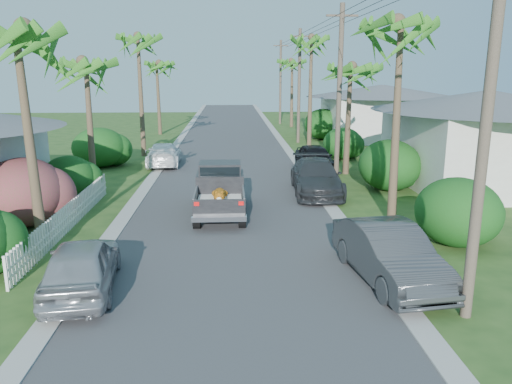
{
  "coord_description": "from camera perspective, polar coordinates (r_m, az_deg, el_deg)",
  "views": [
    {
      "loc": [
        -0.01,
        -12.68,
        5.74
      ],
      "look_at": [
        0.93,
        5.15,
        1.4
      ],
      "focal_mm": 35.0,
      "sensor_mm": 36.0,
      "label": 1
    }
  ],
  "objects": [
    {
      "name": "shrub_l_d",
      "position": [
        32.02,
        -17.49,
        4.88
      ],
      "size": [
        3.2,
        3.52,
        2.4
      ],
      "primitive_type": "ellipsoid",
      "color": "#183F12",
      "rests_on": "ground"
    },
    {
      "name": "shrub_l_b",
      "position": [
        20.72,
        -25.01,
        -0.01
      ],
      "size": [
        3.0,
        3.3,
        2.6
      ],
      "primitive_type": "ellipsoid",
      "color": "#C61C58",
      "rests_on": "ground"
    },
    {
      "name": "utility_pole_d",
      "position": [
        55.97,
        2.81,
        12.47
      ],
      "size": [
        1.6,
        0.26,
        9.0
      ],
      "color": "brown",
      "rests_on": "ground"
    },
    {
      "name": "pickup_truck",
      "position": [
        20.7,
        -4.11,
        0.42
      ],
      "size": [
        1.98,
        5.12,
        2.06
      ],
      "color": "black",
      "rests_on": "ground"
    },
    {
      "name": "parked_car_lf",
      "position": [
        31.56,
        -10.48,
        4.24
      ],
      "size": [
        2.16,
        4.89,
        1.4
      ],
      "primitive_type": "imported",
      "rotation": [
        0.0,
        0.0,
        3.18
      ],
      "color": "white",
      "rests_on": "ground"
    },
    {
      "name": "shrub_r_a",
      "position": [
        18.02,
        22.11,
        -2.12
      ],
      "size": [
        2.8,
        3.08,
        2.3
      ],
      "primitive_type": "ellipsoid",
      "color": "#183F12",
      "rests_on": "ground"
    },
    {
      "name": "picket_fence",
      "position": [
        19.84,
        -20.48,
        -2.53
      ],
      "size": [
        0.1,
        11.0,
        1.0
      ],
      "primitive_type": "cube",
      "color": "white",
      "rests_on": "ground"
    },
    {
      "name": "house_right_far",
      "position": [
        44.76,
        14.06,
        8.62
      ],
      "size": [
        9.0,
        8.0,
        4.6
      ],
      "color": "silver",
      "rests_on": "ground"
    },
    {
      "name": "parked_car_ln",
      "position": [
        14.08,
        -19.29,
        -7.95
      ],
      "size": [
        2.28,
        4.51,
        1.47
      ],
      "primitive_type": "imported",
      "rotation": [
        0.0,
        0.0,
        3.27
      ],
      "color": "#A4A5AB",
      "rests_on": "ground"
    },
    {
      "name": "palm_r_c",
      "position": [
        39.24,
        6.38,
        17.04
      ],
      "size": [
        4.4,
        4.4,
        9.4
      ],
      "color": "brown",
      "rests_on": "ground"
    },
    {
      "name": "palm_r_d",
      "position": [
        53.09,
        4.17,
        14.7
      ],
      "size": [
        4.4,
        4.4,
        8.0
      ],
      "color": "brown",
      "rests_on": "ground"
    },
    {
      "name": "utility_pole_b",
      "position": [
        26.31,
        9.48,
        11.0
      ],
      "size": [
        1.6,
        0.26,
        9.0
      ],
      "color": "brown",
      "rests_on": "ground"
    },
    {
      "name": "curb_left",
      "position": [
        38.35,
        -9.43,
        4.91
      ],
      "size": [
        0.6,
        100.0,
        0.06
      ],
      "primitive_type": "cube",
      "color": "#A5A39E",
      "rests_on": "ground"
    },
    {
      "name": "shrub_l_c",
      "position": [
        24.32,
        -20.64,
        1.54
      ],
      "size": [
        2.4,
        2.64,
        2.0
      ],
      "primitive_type": "ellipsoid",
      "color": "#183F12",
      "rests_on": "ground"
    },
    {
      "name": "road",
      "position": [
        38.11,
        -2.97,
        4.99
      ],
      "size": [
        8.0,
        100.0,
        0.02
      ],
      "primitive_type": "cube",
      "color": "#38383A",
      "rests_on": "ground"
    },
    {
      "name": "utility_pole_a",
      "position": [
        12.11,
        24.79,
        7.03
      ],
      "size": [
        1.6,
        0.26,
        9.0
      ],
      "color": "brown",
      "rests_on": "ground"
    },
    {
      "name": "house_right_near",
      "position": [
        28.12,
        24.69,
        5.23
      ],
      "size": [
        8.0,
        9.0,
        4.8
      ],
      "color": "silver",
      "rests_on": "ground"
    },
    {
      "name": "palm_l_a",
      "position": [
        16.9,
        -25.61,
        16.44
      ],
      "size": [
        4.4,
        4.4,
        8.2
      ],
      "color": "brown",
      "rests_on": "ground"
    },
    {
      "name": "shrub_r_d",
      "position": [
        43.65,
        7.65,
        7.7
      ],
      "size": [
        3.2,
        3.52,
        2.6
      ],
      "primitive_type": "ellipsoid",
      "color": "#183F12",
      "rests_on": "ground"
    },
    {
      "name": "shrub_r_c",
      "position": [
        33.86,
        9.88,
        5.5
      ],
      "size": [
        2.6,
        2.86,
        2.1
      ],
      "primitive_type": "ellipsoid",
      "color": "#183F12",
      "rests_on": "ground"
    },
    {
      "name": "palm_r_b",
      "position": [
        28.46,
        10.74,
        13.86
      ],
      "size": [
        4.4,
        4.4,
        7.2
      ],
      "color": "brown",
      "rests_on": "ground"
    },
    {
      "name": "utility_pole_c",
      "position": [
        41.08,
        4.95,
        12.02
      ],
      "size": [
        1.6,
        0.26,
        9.0
      ],
      "color": "brown",
      "rests_on": "ground"
    },
    {
      "name": "ground",
      "position": [
        13.91,
        -2.75,
        -10.71
      ],
      "size": [
        120.0,
        120.0,
        0.0
      ],
      "primitive_type": "plane",
      "color": "#28481B",
      "rests_on": "ground"
    },
    {
      "name": "parked_car_rm",
      "position": [
        24.02,
        6.9,
        1.68
      ],
      "size": [
        2.51,
        5.58,
        1.59
      ],
      "primitive_type": "imported",
      "rotation": [
        0.0,
        0.0,
        -0.05
      ],
      "color": "#2B2D30",
      "rests_on": "ground"
    },
    {
      "name": "palm_l_c",
      "position": [
        35.26,
        -13.37,
        16.84
      ],
      "size": [
        4.4,
        4.4,
        9.2
      ],
      "color": "brown",
      "rests_on": "ground"
    },
    {
      "name": "palm_r_a",
      "position": [
        19.79,
        16.43,
        18.02
      ],
      "size": [
        4.4,
        4.4,
        8.7
      ],
      "color": "brown",
      "rests_on": "ground"
    },
    {
      "name": "palm_l_b",
      "position": [
        25.6,
        -18.96,
        13.86
      ],
      "size": [
        4.4,
        4.4,
        7.4
      ],
      "color": "brown",
      "rests_on": "ground"
    },
    {
      "name": "parked_car_rf",
      "position": [
        29.65,
        6.78,
        3.88
      ],
      "size": [
        2.16,
        4.54,
        1.5
      ],
      "primitive_type": "imported",
      "rotation": [
        0.0,
        0.0,
        0.09
      ],
      "color": "black",
      "rests_on": "ground"
    },
    {
      "name": "curb_right",
      "position": [
        38.35,
        3.49,
        5.07
      ],
      "size": [
        0.6,
        100.0,
        0.06
      ],
      "primitive_type": "cube",
      "color": "#A5A39E",
      "rests_on": "ground"
    },
    {
      "name": "shrub_r_b",
      "position": [
        25.33,
        15.02,
        2.98
      ],
      "size": [
        3.0,
        3.3,
        2.5
      ],
      "primitive_type": "ellipsoid",
      "color": "#183F12",
      "rests_on": "ground"
    },
    {
      "name": "palm_l_d",
      "position": [
        47.13,
        -11.27,
        14.26
      ],
      "size": [
        4.4,
        4.4,
        7.7
      ],
      "color": "brown",
      "rests_on": "ground"
    },
    {
      "name": "parked_car_rn",
      "position": [
        14.43,
        14.96,
        -6.87
      ],
      "size": [
        2.31,
        4.99,
        1.59
      ],
      "primitive_type": "imported",
      "rotation": [
        0.0,
        0.0,
        0.13
      ],
      "color": "#34373A",
      "rests_on": "ground"
    }
  ]
}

